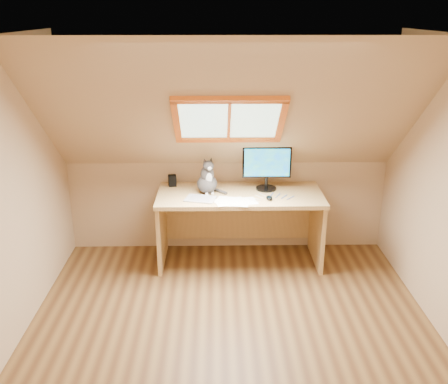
{
  "coord_description": "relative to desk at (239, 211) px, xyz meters",
  "views": [
    {
      "loc": [
        -0.12,
        -3.46,
        2.56
      ],
      "look_at": [
        -0.05,
        1.0,
        0.94
      ],
      "focal_mm": 40.0,
      "sensor_mm": 36.0,
      "label": 1
    }
  ],
  "objects": [
    {
      "name": "cat",
      "position": [
        -0.34,
        -0.04,
        0.37
      ],
      "size": [
        0.27,
        0.3,
        0.39
      ],
      "color": "#3E3937",
      "rests_on": "desk"
    },
    {
      "name": "ground",
      "position": [
        -0.13,
        -1.45,
        -0.55
      ],
      "size": [
        3.5,
        3.5,
        0.0
      ],
      "primitive_type": "plane",
      "color": "brown",
      "rests_on": "ground"
    },
    {
      "name": "desk_speaker",
      "position": [
        -0.72,
        0.18,
        0.29
      ],
      "size": [
        0.1,
        0.1,
        0.12
      ],
      "primitive_type": "cube",
      "rotation": [
        0.0,
        0.0,
        0.18
      ],
      "color": "black",
      "rests_on": "desk"
    },
    {
      "name": "papers",
      "position": [
        -0.05,
        -0.33,
        0.24
      ],
      "size": [
        0.35,
        0.3,
        0.01
      ],
      "color": "white",
      "rests_on": "desk"
    },
    {
      "name": "room_shell",
      "position": [
        -0.13,
        -1.54,
        0.88
      ],
      "size": [
        3.52,
        3.52,
        2.41
      ],
      "color": "tan",
      "rests_on": "ground"
    },
    {
      "name": "graphics_tablet",
      "position": [
        -0.4,
        -0.24,
        0.24
      ],
      "size": [
        0.34,
        0.28,
        0.01
      ],
      "primitive_type": "cube",
      "rotation": [
        0.0,
        0.0,
        -0.25
      ],
      "color": "#B2B2B7",
      "rests_on": "desk"
    },
    {
      "name": "cables",
      "position": [
        0.32,
        -0.19,
        0.24
      ],
      "size": [
        0.51,
        0.26,
        0.01
      ],
      "color": "silver",
      "rests_on": "desk"
    },
    {
      "name": "mouse",
      "position": [
        0.28,
        -0.26,
        0.25
      ],
      "size": [
        0.06,
        0.11,
        0.03
      ],
      "primitive_type": "ellipsoid",
      "rotation": [
        0.0,
        0.0,
        0.02
      ],
      "color": "black",
      "rests_on": "desk"
    },
    {
      "name": "desk",
      "position": [
        0.0,
        0.0,
        0.0
      ],
      "size": [
        1.71,
        0.75,
        0.78
      ],
      "color": "tan",
      "rests_on": "ground"
    },
    {
      "name": "monitor",
      "position": [
        0.28,
        0.04,
        0.5
      ],
      "size": [
        0.51,
        0.21,
        0.47
      ],
      "color": "black",
      "rests_on": "desk"
    }
  ]
}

